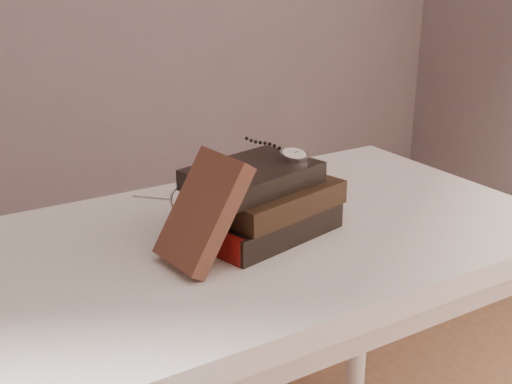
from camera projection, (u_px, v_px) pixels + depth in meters
table at (265, 276)px, 1.17m from camera, size 1.00×0.60×0.75m
book_stack at (262, 201)px, 1.11m from camera, size 0.27×0.21×0.12m
journal at (203, 211)px, 0.99m from camera, size 0.13×0.12×0.17m
pocket_watch at (292, 154)px, 1.12m from camera, size 0.06×0.15×0.02m
eyeglasses at (191, 195)px, 1.10m from camera, size 0.12×0.13×0.05m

